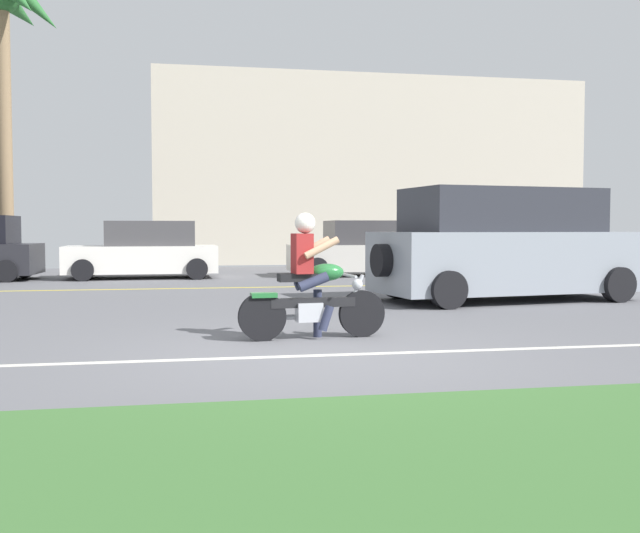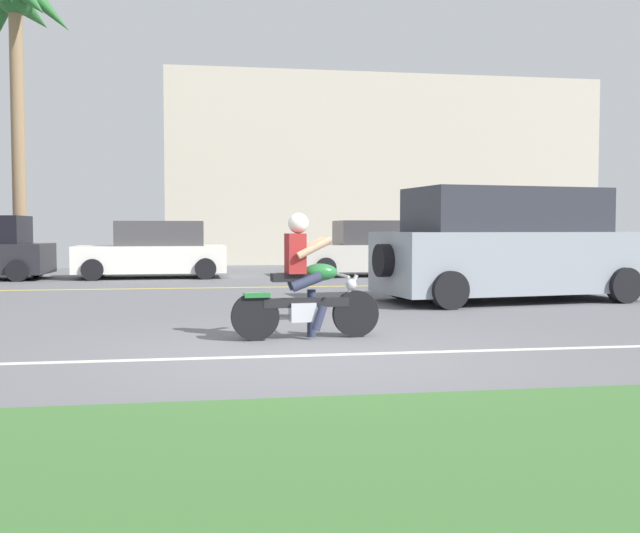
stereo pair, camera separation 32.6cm
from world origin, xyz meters
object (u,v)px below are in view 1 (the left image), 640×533
Objects in this scene: parked_car_2 at (362,250)px; parked_car_3 at (532,250)px; palm_tree_0 at (3,25)px; parked_car_1 at (144,251)px; motorcyclist at (311,286)px; suv_nearby at (504,247)px.

parked_car_3 is at bearing -4.93° from parked_car_2.
palm_tree_0 is at bearing 164.71° from parked_car_2.
motorcyclist is at bearing -77.61° from parked_car_1.
parked_car_1 is at bearing 132.32° from suv_nearby.
palm_tree_0 reaches higher than parked_car_2.
motorcyclist is 0.21× the size of palm_tree_0.
palm_tree_0 reaches higher than parked_car_3.
motorcyclist is 16.95m from palm_tree_0.
parked_car_1 is 6.02m from parked_car_2.
suv_nearby is 1.25× the size of parked_car_3.
motorcyclist is 0.45× the size of parked_car_2.
suv_nearby is (4.32, 4.00, 0.36)m from motorcyclist.
motorcyclist is 13.85m from parked_car_3.
parked_car_1 reaches higher than motorcyclist.
palm_tree_0 is at bearing 146.99° from parked_car_1.
palm_tree_0 reaches higher than suv_nearby.
parked_car_3 is (8.44, 10.98, 0.08)m from motorcyclist.
palm_tree_0 is (-15.01, 3.18, 6.52)m from parked_car_3.
suv_nearby reaches higher than parked_car_2.
parked_car_1 is 1.00× the size of parked_car_2.
parked_car_2 is (6.02, -0.12, 0.01)m from parked_car_1.
parked_car_2 is at bearing 73.03° from motorcyclist.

